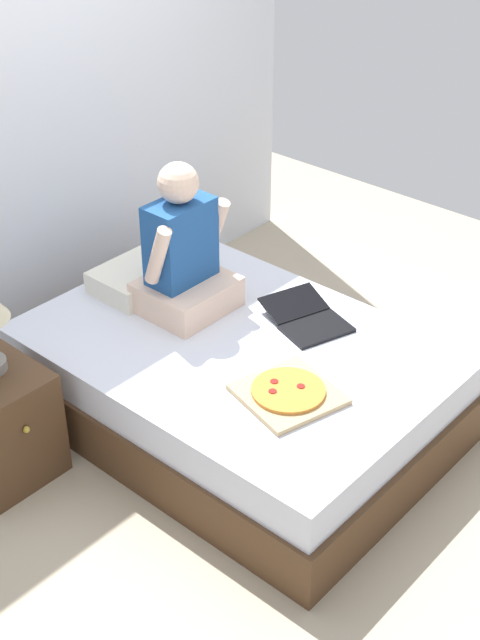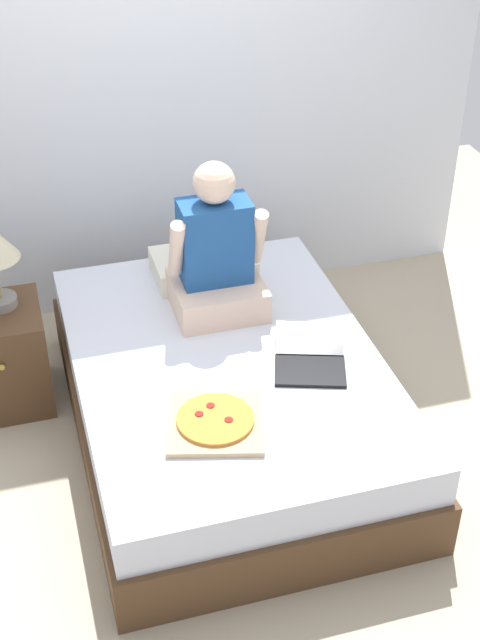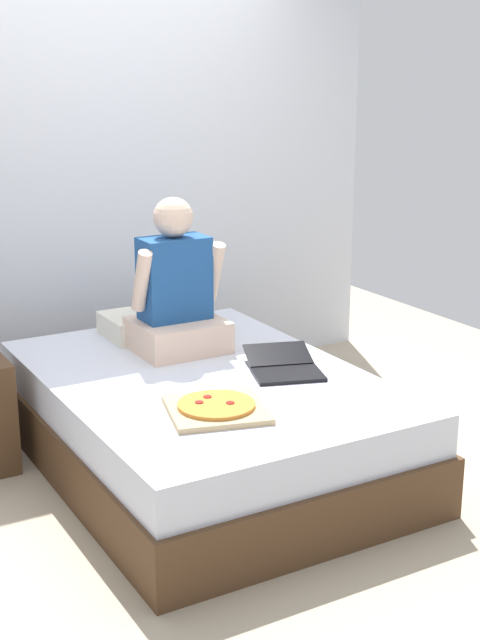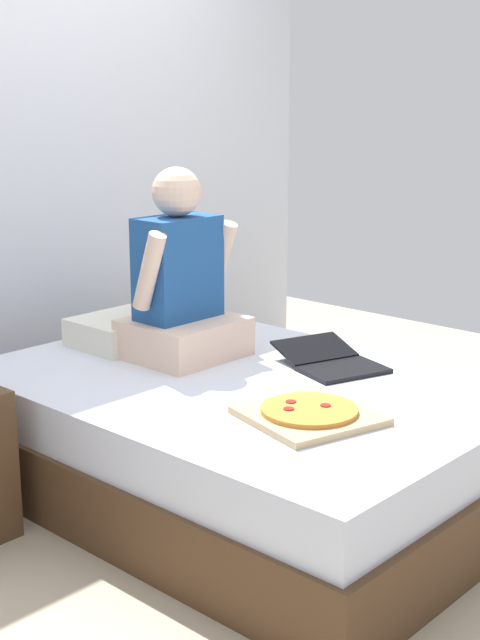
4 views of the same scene
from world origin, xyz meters
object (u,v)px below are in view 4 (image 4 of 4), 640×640
at_px(pizza_box, 269,387).
at_px(beer_bottle_on_bed, 272,315).
at_px(bed, 321,378).
at_px(lamp_on_right_nightstand, 482,289).
at_px(laptop, 342,353).
at_px(water_bottle, 218,272).
at_px(beer_bottle, 488,330).
at_px(nightstand_right, 474,361).
at_px(nightstand_left, 236,308).
at_px(lamp_on_left_nightstand, 238,244).
at_px(person_seated, 337,291).

relative_size(pizza_box, beer_bottle_on_bed, 2.13).
xyz_separation_m(bed, beer_bottle_on_bed, (-0.45, 0.16, 0.34)).
bearing_deg(lamp_on_right_nightstand, laptop, -141.65).
bearing_deg(water_bottle, beer_bottle, -0.27).
distance_m(nightstand_right, beer_bottle, 0.38).
distance_m(nightstand_left, water_bottle, 0.39).
bearing_deg(lamp_on_left_nightstand, pizza_box, -55.10).
relative_size(bed, beer_bottle, 8.38).
bearing_deg(nightstand_left, beer_bottle, -2.75).
bearing_deg(bed, lamp_on_right_nightstand, 33.03).
xyz_separation_m(lamp_on_right_nightstand, laptop, (-0.81, -0.64, -0.34)).
bearing_deg(nightstand_left, beer_bottle_on_bed, -37.51).
distance_m(nightstand_left, pizza_box, 1.41).
height_order(water_bottle, person_seated, person_seated).
distance_m(nightstand_right, pizza_box, 1.63).
bearing_deg(water_bottle, lamp_on_left_nightstand, 49.40).
relative_size(beer_bottle, beer_bottle_on_bed, 1.05).
xyz_separation_m(bed, nightstand_left, (-1.01, 0.58, 0.02)).
height_order(lamp_on_left_nightstand, beer_bottle_on_bed, lamp_on_left_nightstand).
relative_size(nightstand_right, person_seated, 0.68).
bearing_deg(bed, beer_bottle_on_bed, 160.55).
xyz_separation_m(bed, person_seated, (-0.01, 0.35, 0.54)).
xyz_separation_m(bed, lamp_on_left_nightstand, (-0.97, 0.63, 0.61)).
height_order(beer_bottle, pizza_box, beer_bottle).
xyz_separation_m(pizza_box, beer_bottle_on_bed, (-0.29, 0.68, 0.07)).
xyz_separation_m(bed, laptop, (0.16, -0.01, 0.27)).
height_order(beer_bottle, laptop, beer_bottle).
height_order(bed, person_seated, person_seated).
bearing_deg(bed, nightstand_left, 149.85).
relative_size(bed, laptop, 3.94).
height_order(nightstand_left, laptop, laptop).
xyz_separation_m(nightstand_left, person_seated, (1.00, -0.24, 0.52)).
bearing_deg(beer_bottle_on_bed, person_seated, 22.67).
height_order(water_bottle, beer_bottle_on_bed, water_bottle).
distance_m(bed, nightstand_right, 1.16).
distance_m(bed, pizza_box, 0.61).
bearing_deg(lamp_on_right_nightstand, person_seated, -163.65).
height_order(lamp_on_right_nightstand, beer_bottle, lamp_on_right_nightstand).
xyz_separation_m(lamp_on_left_nightstand, pizza_box, (0.80, -1.15, -0.34)).
relative_size(beer_bottle, pizza_box, 0.49).
distance_m(lamp_on_left_nightstand, beer_bottle, 2.06).
xyz_separation_m(water_bottle, beer_bottle, (2.16, -0.01, -0.02)).
xyz_separation_m(lamp_on_left_nightstand, beer_bottle_on_bed, (0.51, -0.47, -0.27)).
distance_m(lamp_on_right_nightstand, beer_bottle_on_bed, 1.53).
bearing_deg(lamp_on_left_nightstand, bed, -33.30).
bearing_deg(laptop, nightstand_right, 35.14).
distance_m(nightstand_left, laptop, 1.33).
bearing_deg(nightstand_right, water_bottle, -177.54).
xyz_separation_m(nightstand_left, nightstand_right, (2.01, 0.00, 0.00)).
bearing_deg(nightstand_right, lamp_on_left_nightstand, 178.55).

